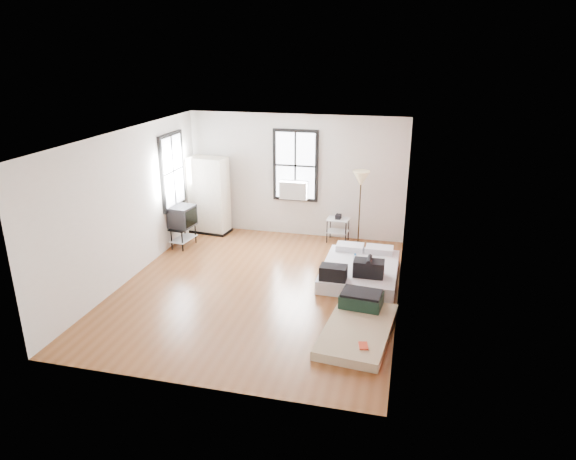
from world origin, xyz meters
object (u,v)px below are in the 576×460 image
(side_table, at_px, (338,223))
(tv_stand, at_px, (183,218))
(floor_lamp, at_px, (361,182))
(wardrobe, at_px, (209,196))
(mattress_main, at_px, (360,270))
(mattress_bare, at_px, (359,323))

(side_table, relative_size, tv_stand, 0.69)
(side_table, height_order, tv_stand, tv_stand)
(floor_lamp, bearing_deg, wardrobe, 180.00)
(floor_lamp, xyz_separation_m, tv_stand, (-3.74, -1.04, -0.77))
(mattress_main, distance_m, tv_stand, 4.06)
(mattress_bare, bearing_deg, floor_lamp, 102.44)
(wardrobe, bearing_deg, mattress_main, -18.56)
(mattress_main, bearing_deg, tv_stand, 169.92)
(mattress_main, relative_size, wardrobe, 1.05)
(floor_lamp, height_order, tv_stand, floor_lamp)
(side_table, bearing_deg, wardrobe, -178.68)
(wardrobe, xyz_separation_m, side_table, (3.05, 0.07, -0.47))
(mattress_main, distance_m, wardrobe, 4.21)
(wardrobe, bearing_deg, side_table, 8.07)
(mattress_bare, relative_size, tv_stand, 2.07)
(mattress_main, bearing_deg, side_table, 111.09)
(mattress_main, distance_m, floor_lamp, 2.19)
(mattress_bare, relative_size, side_table, 2.99)
(mattress_main, relative_size, tv_stand, 2.05)
(mattress_main, relative_size, floor_lamp, 1.13)
(mattress_main, bearing_deg, floor_lamp, 97.58)
(mattress_main, distance_m, side_table, 1.99)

